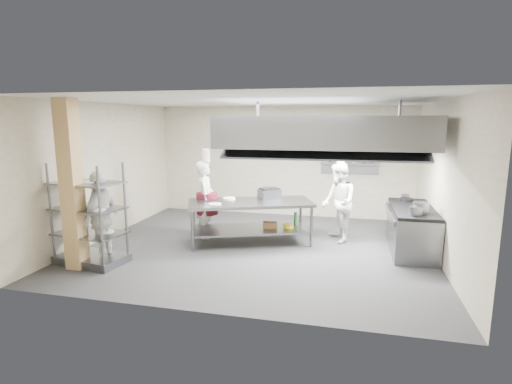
% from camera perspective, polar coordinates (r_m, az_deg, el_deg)
% --- Properties ---
extents(floor, '(7.00, 7.00, 0.00)m').
position_cam_1_polar(floor, '(8.46, 0.28, -7.83)').
color(floor, '#2A2A2C').
rests_on(floor, ground).
extents(ceiling, '(7.00, 7.00, 0.00)m').
position_cam_1_polar(ceiling, '(8.05, 0.30, 12.91)').
color(ceiling, silver).
rests_on(ceiling, wall_back).
extents(wall_back, '(7.00, 0.00, 7.00)m').
position_cam_1_polar(wall_back, '(11.04, 3.84, 4.40)').
color(wall_back, tan).
rests_on(wall_back, ground).
extents(wall_left, '(0.00, 6.00, 6.00)m').
position_cam_1_polar(wall_left, '(9.54, -20.67, 2.82)').
color(wall_left, tan).
rests_on(wall_left, ground).
extents(wall_right, '(0.00, 6.00, 6.00)m').
position_cam_1_polar(wall_right, '(8.09, 25.22, 1.26)').
color(wall_right, tan).
rests_on(wall_right, ground).
extents(column, '(0.30, 0.30, 3.00)m').
position_cam_1_polar(column, '(7.67, -24.84, 0.84)').
color(column, tan).
rests_on(column, floor).
extents(exhaust_hood, '(4.00, 2.50, 0.60)m').
position_cam_1_polar(exhaust_hood, '(8.25, 9.87, 8.53)').
color(exhaust_hood, slate).
rests_on(exhaust_hood, ceiling).
extents(hood_strip_a, '(1.60, 0.12, 0.04)m').
position_cam_1_polar(hood_strip_a, '(8.37, 3.60, 6.49)').
color(hood_strip_a, white).
rests_on(hood_strip_a, exhaust_hood).
extents(hood_strip_b, '(1.60, 0.12, 0.04)m').
position_cam_1_polar(hood_strip_b, '(8.26, 16.07, 6.06)').
color(hood_strip_b, white).
rests_on(hood_strip_b, exhaust_hood).
extents(wall_shelf, '(1.50, 0.28, 0.04)m').
position_cam_1_polar(wall_shelf, '(10.73, 13.24, 3.97)').
color(wall_shelf, slate).
rests_on(wall_shelf, wall_back).
extents(island, '(2.83, 1.96, 0.91)m').
position_cam_1_polar(island, '(8.64, -0.82, -4.30)').
color(island, gray).
rests_on(island, floor).
extents(island_worktop, '(2.83, 1.96, 0.06)m').
position_cam_1_polar(island_worktop, '(8.54, -0.83, -1.54)').
color(island_worktop, slate).
rests_on(island_worktop, island).
extents(island_undershelf, '(2.60, 1.78, 0.04)m').
position_cam_1_polar(island_undershelf, '(8.68, -0.82, -5.29)').
color(island_undershelf, slate).
rests_on(island_undershelf, island).
extents(pass_rack, '(1.34, 0.91, 1.87)m').
position_cam_1_polar(pass_rack, '(7.92, -22.79, -2.89)').
color(pass_rack, gray).
rests_on(pass_rack, floor).
extents(cooking_range, '(0.80, 2.00, 0.84)m').
position_cam_1_polar(cooking_range, '(8.71, 21.31, -5.14)').
color(cooking_range, slate).
rests_on(cooking_range, floor).
extents(range_top, '(0.78, 1.96, 0.06)m').
position_cam_1_polar(range_top, '(8.61, 21.50, -2.25)').
color(range_top, black).
rests_on(range_top, cooking_range).
extents(chef_head, '(0.55, 0.71, 1.73)m').
position_cam_1_polar(chef_head, '(9.03, -7.18, -1.07)').
color(chef_head, white).
rests_on(chef_head, floor).
extents(chef_line, '(0.89, 1.01, 1.74)m').
position_cam_1_polar(chef_line, '(8.81, 11.68, -1.47)').
color(chef_line, white).
rests_on(chef_line, floor).
extents(chef_plating, '(0.50, 1.04, 1.73)m').
position_cam_1_polar(chef_plating, '(7.88, -21.22, -3.39)').
color(chef_plating, white).
rests_on(chef_plating, floor).
extents(griddle, '(0.56, 0.54, 0.22)m').
position_cam_1_polar(griddle, '(8.80, 1.94, -0.28)').
color(griddle, gray).
rests_on(griddle, island_worktop).
extents(wicker_basket, '(0.34, 0.27, 0.13)m').
position_cam_1_polar(wicker_basket, '(8.68, 2.01, -4.73)').
color(wicker_basket, brown).
rests_on(wicker_basket, island_undershelf).
extents(stockpot, '(0.30, 0.30, 0.20)m').
position_cam_1_polar(stockpot, '(8.12, 22.46, -2.08)').
color(stockpot, slate).
rests_on(stockpot, range_top).
extents(plate_stack, '(0.28, 0.28, 0.05)m').
position_cam_1_polar(plate_stack, '(8.00, -22.62, -5.25)').
color(plate_stack, white).
rests_on(plate_stack, pass_rack).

